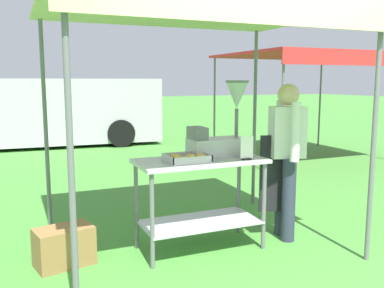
{
  "coord_description": "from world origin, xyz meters",
  "views": [
    {
      "loc": [
        -1.82,
        -2.41,
        1.64
      ],
      "look_at": [
        -0.17,
        1.43,
        1.02
      ],
      "focal_mm": 39.7,
      "sensor_mm": 36.0,
      "label": 1
    }
  ],
  "objects": [
    {
      "name": "van_silver",
      "position": [
        -0.98,
        9.0,
        0.88
      ],
      "size": [
        5.74,
        2.32,
        1.69
      ],
      "color": "#BCBCC1",
      "rests_on": "ground"
    },
    {
      "name": "donut_fryer",
      "position": [
        0.1,
        1.31,
        1.15
      ],
      "size": [
        0.61,
        0.28,
        0.75
      ],
      "color": "#B7B7BC",
      "rests_on": "donut_cart"
    },
    {
      "name": "donut_tray",
      "position": [
        -0.34,
        1.15,
        0.92
      ],
      "size": [
        0.39,
        0.31,
        0.07
      ],
      "color": "#B7B7BC",
      "rests_on": "donut_cart"
    },
    {
      "name": "donut_cart",
      "position": [
        -0.17,
        1.23,
        0.65
      ],
      "size": [
        1.24,
        0.6,
        0.9
      ],
      "color": "#B7B7BC",
      "rests_on": "ground"
    },
    {
      "name": "vendor",
      "position": [
        0.77,
        1.16,
        0.9
      ],
      "size": [
        0.47,
        0.53,
        1.61
      ],
      "color": "#2D3347",
      "rests_on": "ground"
    },
    {
      "name": "menu_sign",
      "position": [
        0.22,
        1.02,
        0.99
      ],
      "size": [
        0.13,
        0.05,
        0.22
      ],
      "color": "black",
      "rests_on": "donut_cart"
    },
    {
      "name": "neighbour_tent",
      "position": [
        3.88,
        4.81,
        2.12
      ],
      "size": [
        3.16,
        2.78,
        2.19
      ],
      "color": "slate",
      "rests_on": "ground"
    },
    {
      "name": "supply_crate",
      "position": [
        -1.45,
        1.36,
        0.17
      ],
      "size": [
        0.55,
        0.4,
        0.35
      ],
      "color": "olive",
      "rests_on": "ground"
    },
    {
      "name": "ground_plane",
      "position": [
        0.0,
        6.0,
        0.0
      ],
      "size": [
        70.0,
        70.0,
        0.0
      ],
      "primitive_type": "plane",
      "color": "#478E38"
    },
    {
      "name": "stall_canopy",
      "position": [
        -0.17,
        1.32,
        2.23
      ],
      "size": [
        2.81,
        2.2,
        2.32
      ],
      "color": "slate",
      "rests_on": "ground"
    }
  ]
}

